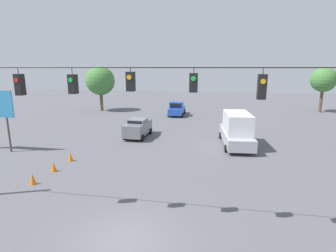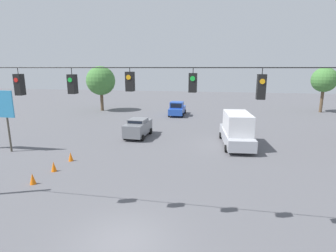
{
  "view_description": "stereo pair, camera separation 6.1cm",
  "coord_description": "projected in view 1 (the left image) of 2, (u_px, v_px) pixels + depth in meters",
  "views": [
    {
      "loc": [
        -3.54,
        9.17,
        7.16
      ],
      "look_at": [
        0.07,
        -10.99,
        2.55
      ],
      "focal_mm": 28.0,
      "sensor_mm": 36.0,
      "label": 1
    },
    {
      "loc": [
        -3.6,
        9.16,
        7.16
      ],
      "look_at": [
        0.07,
        -10.99,
        2.55
      ],
      "focal_mm": 28.0,
      "sensor_mm": 36.0,
      "label": 2
    }
  ],
  "objects": [
    {
      "name": "sedan_grey_withflow_far",
      "position": [
        138.0,
        127.0,
        27.35
      ],
      "size": [
        2.21,
        4.43,
        1.93
      ],
      "color": "slate",
      "rests_on": "ground_plane"
    },
    {
      "name": "overhead_signal_span",
      "position": [
        131.0,
        114.0,
        11.4
      ],
      "size": [
        23.12,
        0.38,
        7.96
      ],
      "color": "#939399",
      "rests_on": "ground_plane"
    },
    {
      "name": "tree_horizon_right",
      "position": [
        100.0,
        81.0,
        43.17
      ],
      "size": [
        4.73,
        4.73,
        7.36
      ],
      "color": "brown",
      "rests_on": "ground_plane"
    },
    {
      "name": "traffic_cone_second",
      "position": [
        54.0,
        167.0,
        18.33
      ],
      "size": [
        0.38,
        0.38,
        0.72
      ],
      "primitive_type": "cone",
      "color": "orange",
      "rests_on": "ground_plane"
    },
    {
      "name": "pickup_truck_blue_withflow_deep",
      "position": [
        177.0,
        109.0,
        39.72
      ],
      "size": [
        2.33,
        5.03,
        2.12
      ],
      "color": "#234CB2",
      "rests_on": "ground_plane"
    },
    {
      "name": "traffic_cone_third",
      "position": [
        71.0,
        157.0,
        20.37
      ],
      "size": [
        0.38,
        0.38,
        0.72
      ],
      "primitive_type": "cone",
      "color": "orange",
      "rests_on": "ground_plane"
    },
    {
      "name": "ground_plane",
      "position": [
        124.0,
        242.0,
        10.98
      ],
      "size": [
        140.0,
        140.0,
        0.0
      ],
      "primitive_type": "plane",
      "color": "#56565B"
    },
    {
      "name": "tree_horizon_left",
      "position": [
        324.0,
        80.0,
        41.64
      ],
      "size": [
        3.91,
        3.91,
        7.19
      ],
      "color": "brown",
      "rests_on": "ground_plane"
    },
    {
      "name": "box_truck_silver_oncoming_far",
      "position": [
        237.0,
        130.0,
        24.19
      ],
      "size": [
        2.99,
        7.05,
        3.11
      ],
      "color": "#A8AAB2",
      "rests_on": "ground_plane"
    },
    {
      "name": "traffic_cone_nearest",
      "position": [
        33.0,
        179.0,
        16.31
      ],
      "size": [
        0.38,
        0.38,
        0.72
      ],
      "primitive_type": "cone",
      "color": "orange",
      "rests_on": "ground_plane"
    }
  ]
}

